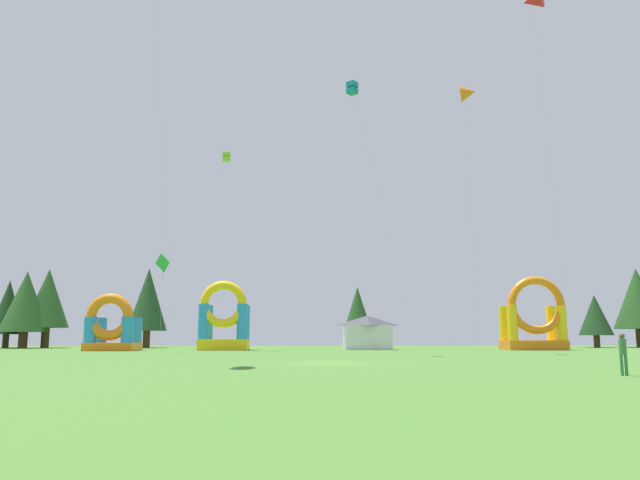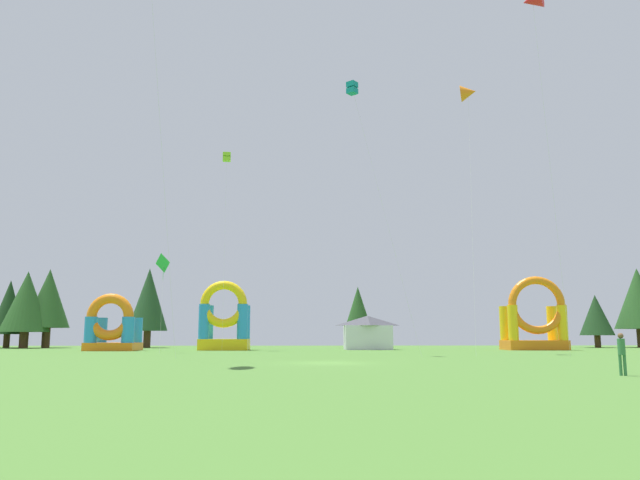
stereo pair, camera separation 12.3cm
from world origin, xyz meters
TOP-DOWN VIEW (x-y plane):
  - ground_plane at (0.00, 0.00)m, footprint 120.00×120.00m
  - kite_teal_box at (2.70, 13.74)m, footprint 5.14×4.56m
  - kite_green_diamond at (-14.31, 21.56)m, footprint 1.41×3.44m
  - kite_orange_delta at (13.75, 17.55)m, footprint 2.90×7.07m
  - kite_lime_box at (-9.79, 30.28)m, footprint 0.95×4.05m
  - kite_red_delta at (14.83, 4.35)m, footprint 4.53×6.33m
  - person_midfield at (11.05, -11.62)m, footprint 0.38×0.38m
  - inflatable_blue_arch at (-9.70, 30.97)m, footprint 5.20×4.11m
  - inflatable_orange_dome at (23.84, 30.45)m, footprint 6.42×3.81m
  - inflatable_yellow_castle at (-21.00, 29.12)m, footprint 5.02×4.55m
  - festival_tent at (5.94, 33.09)m, footprint 5.14×3.58m
  - tree_row_1 at (-38.94, 44.98)m, footprint 4.27×4.27m
  - tree_row_2 at (-35.42, 41.81)m, footprint 5.85×5.85m
  - tree_row_3 at (-33.43, 43.50)m, footprint 5.42×5.42m
  - tree_row_4 at (-20.95, 43.92)m, footprint 4.96×4.96m
  - tree_row_5 at (5.58, 40.22)m, footprint 3.63×3.63m
  - tree_row_6 at (36.64, 42.80)m, footprint 4.27×4.27m
  - tree_row_7 at (42.79, 43.46)m, footprint 6.32×6.32m

SIDE VIEW (x-z plane):
  - ground_plane at x=0.00m, z-range 0.00..0.00m
  - person_midfield at x=11.05m, z-range 0.16..1.83m
  - festival_tent at x=5.94m, z-range 0.00..3.73m
  - inflatable_yellow_castle at x=-21.00m, z-range -0.81..5.00m
  - inflatable_blue_arch at x=-9.70m, z-range -0.94..6.38m
  - inflatable_orange_dome at x=23.84m, z-range -1.02..6.86m
  - tree_row_6 at x=36.64m, z-range 0.75..7.50m
  - tree_row_5 at x=5.58m, z-range 0.87..8.39m
  - tree_row_1 at x=-38.94m, z-range 0.82..9.43m
  - tree_row_2 at x=-35.42m, z-range 0.95..10.41m
  - tree_row_4 at x=-20.95m, z-range 1.03..11.13m
  - tree_row_3 at x=-33.43m, z-range 1.20..11.12m
  - tree_row_7 at x=42.79m, z-range 1.15..11.47m
  - kite_green_diamond at x=-14.31m, z-range 3.73..12.57m
  - kite_lime_box at x=-9.79m, z-range 10.25..31.77m
  - kite_teal_box at x=2.70m, z-range 10.87..33.78m
  - kite_orange_delta at x=13.75m, z-range 11.42..35.93m
  - kite_red_delta at x=14.83m, z-range 12.24..38.30m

